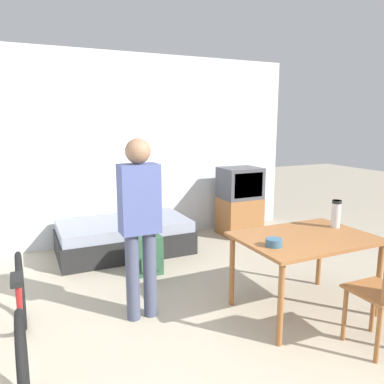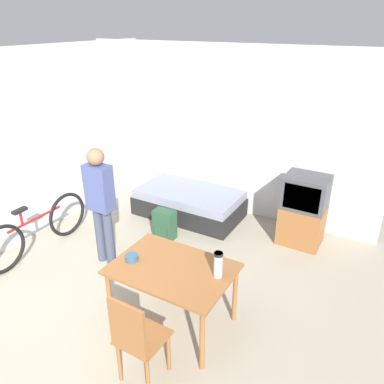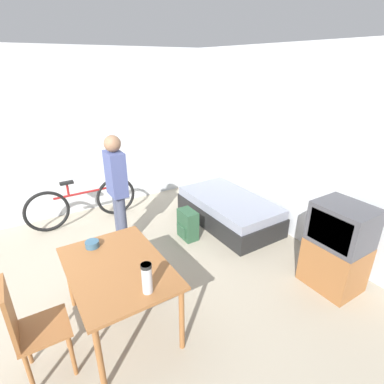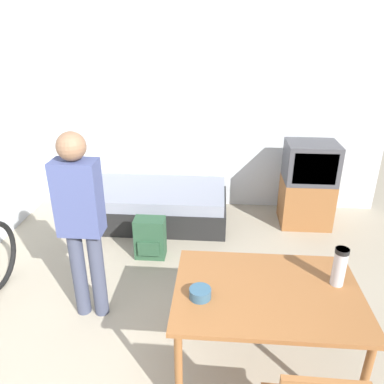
{
  "view_description": "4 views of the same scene",
  "coord_description": "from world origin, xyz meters",
  "views": [
    {
      "loc": [
        -1.52,
        -1.6,
        1.76
      ],
      "look_at": [
        0.23,
        2.17,
        0.96
      ],
      "focal_mm": 35.0,
      "sensor_mm": 36.0,
      "label": 1
    },
    {
      "loc": [
        2.51,
        -1.68,
        3.01
      ],
      "look_at": [
        0.46,
        1.91,
        1.1
      ],
      "focal_mm": 35.0,
      "sensor_mm": 36.0,
      "label": 2
    },
    {
      "loc": [
        3.08,
        0.3,
        2.46
      ],
      "look_at": [
        0.07,
        2.2,
        0.91
      ],
      "focal_mm": 28.0,
      "sensor_mm": 36.0,
      "label": 3
    },
    {
      "loc": [
        0.45,
        -1.07,
        2.3
      ],
      "look_at": [
        0.2,
        2.12,
        0.87
      ],
      "focal_mm": 35.0,
      "sensor_mm": 36.0,
      "label": 4
    }
  ],
  "objects": [
    {
      "name": "thermos_flask",
      "position": [
        1.25,
        1.03,
        0.88
      ],
      "size": [
        0.09,
        0.09,
        0.27
      ],
      "color": "#B7B7BC",
      "rests_on": "dining_table"
    },
    {
      "name": "backpack",
      "position": [
        -0.26,
        2.33,
        0.22
      ],
      "size": [
        0.32,
        0.23,
        0.45
      ],
      "color": "#284C33",
      "rests_on": "ground_plane"
    },
    {
      "name": "wall_back",
      "position": [
        0.0,
        3.74,
        1.35
      ],
      "size": [
        5.1,
        0.06,
        2.7
      ],
      "color": "silver",
      "rests_on": "ground_plane"
    },
    {
      "name": "person_standing",
      "position": [
        -0.61,
        1.44,
        0.94
      ],
      "size": [
        0.34,
        0.22,
        1.62
      ],
      "color": "#3D4256",
      "rests_on": "ground_plane"
    },
    {
      "name": "dining_table",
      "position": [
        0.79,
        0.92,
        0.64
      ],
      "size": [
        1.21,
        0.86,
        0.73
      ],
      "color": "brown",
      "rests_on": "ground_plane"
    },
    {
      "name": "mate_bowl",
      "position": [
        0.36,
        0.82,
        0.76
      ],
      "size": [
        0.14,
        0.14,
        0.07
      ],
      "color": "#335670",
      "rests_on": "dining_table"
    },
    {
      "name": "tv",
      "position": [
        1.54,
        3.23,
        0.52
      ],
      "size": [
        0.6,
        0.5,
        1.05
      ],
      "color": "brown",
      "rests_on": "ground_plane"
    },
    {
      "name": "daybed",
      "position": [
        -0.32,
        3.16,
        0.22
      ],
      "size": [
        1.73,
        0.94,
        0.45
      ],
      "color": "black",
      "rests_on": "ground_plane"
    }
  ]
}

